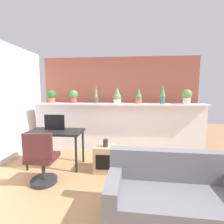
{
  "coord_description": "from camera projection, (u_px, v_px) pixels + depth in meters",
  "views": [
    {
      "loc": [
        0.26,
        -2.29,
        1.56
      ],
      "look_at": [
        -0.05,
        0.95,
        1.15
      ],
      "focal_mm": 27.09,
      "sensor_mm": 36.0,
      "label": 1
    }
  ],
  "objects": [
    {
      "name": "couch",
      "position": [
        173.0,
        200.0,
        2.0
      ],
      "size": [
        1.59,
        0.82,
        0.8
      ],
      "color": "slate",
      "rests_on": "ground"
    },
    {
      "name": "potted_plant_2",
      "position": [
        96.0,
        96.0,
        4.3
      ],
      "size": [
        0.11,
        0.11,
        0.45
      ],
      "color": "#4C4C51",
      "rests_on": "plant_shelf"
    },
    {
      "name": "potted_plant_1",
      "position": [
        74.0,
        96.0,
        4.38
      ],
      "size": [
        0.22,
        0.22,
        0.34
      ],
      "color": "#B7474C",
      "rests_on": "plant_shelf"
    },
    {
      "name": "tv_monitor",
      "position": [
        55.0,
        122.0,
        3.52
      ],
      "size": [
        0.42,
        0.04,
        0.32
      ],
      "primitive_type": "cube",
      "color": "black",
      "rests_on": "desk"
    },
    {
      "name": "potted_plant_5",
      "position": [
        163.0,
        94.0,
        4.09
      ],
      "size": [
        0.14,
        0.14,
        0.47
      ],
      "color": "#386B84",
      "rests_on": "plant_shelf"
    },
    {
      "name": "potted_plant_0",
      "position": [
        52.0,
        96.0,
        4.39
      ],
      "size": [
        0.23,
        0.23,
        0.34
      ],
      "color": "#C66B42",
      "rests_on": "plant_shelf"
    },
    {
      "name": "potted_plant_4",
      "position": [
        139.0,
        97.0,
        4.18
      ],
      "size": [
        0.15,
        0.15,
        0.38
      ],
      "color": "#C66B42",
      "rests_on": "plant_shelf"
    },
    {
      "name": "brick_wall_behind",
      "position": [
        119.0,
        102.0,
        4.89
      ],
      "size": [
        4.34,
        0.1,
        2.5
      ],
      "primitive_type": "cube",
      "color": "#9E5442",
      "rests_on": "ground"
    },
    {
      "name": "potted_plant_3",
      "position": [
        117.0,
        96.0,
        4.23
      ],
      "size": [
        0.19,
        0.19,
        0.41
      ],
      "color": "silver",
      "rests_on": "plant_shelf"
    },
    {
      "name": "vase_on_shelf",
      "position": [
        106.0,
        143.0,
        3.22
      ],
      "size": [
        0.1,
        0.1,
        0.15
      ],
      "primitive_type": "cylinder",
      "color": "#2D2D33",
      "rests_on": "side_cube_shelf"
    },
    {
      "name": "office_chair",
      "position": [
        42.0,
        162.0,
        2.78
      ],
      "size": [
        0.47,
        0.48,
        0.91
      ],
      "color": "#262628",
      "rests_on": "ground"
    },
    {
      "name": "plant_shelf",
      "position": [
        118.0,
        104.0,
        4.26
      ],
      "size": [
        4.34,
        0.39,
        0.04
      ],
      "primitive_type": "cube",
      "color": "white",
      "rests_on": "divider_wall"
    },
    {
      "name": "divider_wall",
      "position": [
        118.0,
        128.0,
        4.38
      ],
      "size": [
        4.34,
        0.16,
        1.2
      ],
      "primitive_type": "cube",
      "color": "white",
      "rests_on": "ground"
    },
    {
      "name": "side_cube_shelf",
      "position": [
        105.0,
        158.0,
        3.3
      ],
      "size": [
        0.4,
        0.41,
        0.5
      ],
      "color": "tan",
      "rests_on": "ground"
    },
    {
      "name": "potted_plant_6",
      "position": [
        187.0,
        96.0,
        4.06
      ],
      "size": [
        0.23,
        0.23,
        0.35
      ],
      "color": "silver",
      "rests_on": "plant_shelf"
    },
    {
      "name": "ground_plane",
      "position": [
        109.0,
        198.0,
        2.48
      ],
      "size": [
        12.0,
        12.0,
        0.0
      ],
      "primitive_type": "plane",
      "color": "tan"
    },
    {
      "name": "desk",
      "position": [
        56.0,
        135.0,
        3.46
      ],
      "size": [
        1.1,
        0.6,
        0.75
      ],
      "color": "black",
      "rests_on": "ground"
    }
  ]
}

